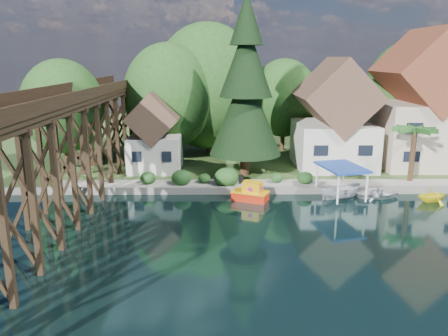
% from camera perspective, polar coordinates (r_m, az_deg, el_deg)
% --- Properties ---
extents(ground, '(140.00, 140.00, 0.00)m').
position_cam_1_polar(ground, '(30.60, 8.19, -7.87)').
color(ground, black).
rests_on(ground, ground).
extents(bank, '(140.00, 52.00, 0.50)m').
position_cam_1_polar(bank, '(63.19, 3.65, 3.98)').
color(bank, '#2D491D').
rests_on(bank, ground).
extents(seawall, '(60.00, 0.40, 0.62)m').
position_cam_1_polar(seawall, '(38.66, 12.33, -2.85)').
color(seawall, slate).
rests_on(seawall, ground).
extents(promenade, '(50.00, 2.60, 0.06)m').
position_cam_1_polar(promenade, '(40.29, 14.72, -1.97)').
color(promenade, gray).
rests_on(promenade, bank).
extents(trestle_bridge, '(4.12, 44.18, 9.30)m').
position_cam_1_polar(trestle_bridge, '(35.63, -19.26, 3.59)').
color(trestle_bridge, black).
rests_on(trestle_bridge, ground).
extents(house_left, '(7.64, 8.64, 11.02)m').
position_cam_1_polar(house_left, '(45.95, 14.15, 5.91)').
color(house_left, silver).
rests_on(house_left, bank).
extents(house_center, '(8.65, 9.18, 13.89)m').
position_cam_1_polar(house_center, '(49.30, 24.35, 7.12)').
color(house_center, '#BFAC95').
rests_on(house_center, bank).
extents(shed, '(5.09, 5.40, 7.85)m').
position_cam_1_polar(shed, '(43.67, -9.00, 4.00)').
color(shed, silver).
rests_on(shed, bank).
extents(bg_trees, '(49.90, 13.30, 10.57)m').
position_cam_1_polar(bg_trees, '(49.76, 5.99, 9.35)').
color(bg_trees, '#382314').
rests_on(bg_trees, bank).
extents(shrubs, '(15.76, 2.47, 1.70)m').
position_cam_1_polar(shrubs, '(38.65, -0.54, -1.09)').
color(shrubs, '#163D16').
rests_on(shrubs, bank).
extents(conifer, '(6.76, 6.76, 16.63)m').
position_cam_1_polar(conifer, '(40.82, 2.86, 10.09)').
color(conifer, '#382314').
rests_on(conifer, bank).
extents(palm_tree, '(4.05, 4.05, 5.27)m').
position_cam_1_polar(palm_tree, '(42.33, 23.67, 4.42)').
color(palm_tree, '#382314').
rests_on(palm_tree, bank).
extents(tugboat, '(3.31, 2.60, 2.12)m').
position_cam_1_polar(tugboat, '(35.98, 3.52, -3.28)').
color(tugboat, red).
rests_on(tugboat, ground).
extents(boat_white_a, '(3.84, 2.85, 0.76)m').
position_cam_1_polar(boat_white_a, '(39.02, 19.48, -3.07)').
color(boat_white_a, silver).
rests_on(boat_white_a, ground).
extents(boat_canopy, '(3.92, 4.96, 2.84)m').
position_cam_1_polar(boat_canopy, '(37.35, 14.97, -2.15)').
color(boat_canopy, silver).
rests_on(boat_canopy, ground).
extents(boat_yellow, '(3.08, 2.80, 1.40)m').
position_cam_1_polar(boat_yellow, '(39.39, 25.57, -3.03)').
color(boat_yellow, yellow).
rests_on(boat_yellow, ground).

